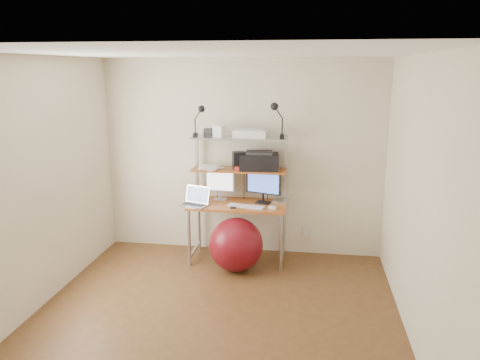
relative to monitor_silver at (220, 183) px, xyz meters
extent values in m
plane|color=brown|center=(0.25, -1.60, -0.96)|extent=(3.60, 3.60, 0.00)
plane|color=white|center=(0.25, -1.60, 1.54)|extent=(3.60, 3.60, 0.00)
plane|color=#ECE0C6|center=(0.25, 0.20, 0.29)|extent=(3.60, 0.00, 3.60)
plane|color=#ECE0C6|center=(0.25, -3.40, 0.29)|extent=(3.60, 0.00, 3.60)
plane|color=#ECE0C6|center=(-1.55, -1.60, 0.29)|extent=(0.00, 3.60, 3.60)
plane|color=#ECE0C6|center=(2.05, -1.60, 0.29)|extent=(0.00, 3.60, 3.60)
cube|color=#B25D22|center=(0.25, -0.16, -0.23)|extent=(1.20, 0.60, 0.03)
cylinder|color=#A9A9AE|center=(-0.31, -0.42, -0.60)|extent=(0.04, 0.04, 0.71)
cylinder|color=#A9A9AE|center=(-0.31, 0.10, -0.60)|extent=(0.04, 0.04, 0.71)
cylinder|color=#A9A9AE|center=(0.81, -0.42, -0.60)|extent=(0.04, 0.04, 0.71)
cylinder|color=#A9A9AE|center=(0.81, 0.10, -0.60)|extent=(0.04, 0.04, 0.71)
cube|color=#A9A9AE|center=(-0.32, 0.10, 0.19)|extent=(0.03, 0.04, 0.84)
cube|color=#A9A9AE|center=(0.82, 0.10, 0.19)|extent=(0.03, 0.04, 0.84)
cube|color=#B25D22|center=(0.25, -0.03, 0.18)|extent=(1.18, 0.34, 0.02)
cube|color=#A9A9AE|center=(0.25, -0.03, 0.58)|extent=(1.18, 0.34, 0.02)
cube|color=silver|center=(1.10, 0.19, -0.66)|extent=(0.08, 0.01, 0.12)
cube|color=#B1B1B6|center=(0.00, -0.02, -0.21)|extent=(0.17, 0.13, 0.01)
cylinder|color=#B1B1B6|center=(0.00, 0.00, -0.16)|extent=(0.03, 0.03, 0.09)
cube|color=#B1B1B6|center=(0.00, 0.00, 0.03)|extent=(0.37, 0.03, 0.27)
plane|color=white|center=(0.00, -0.01, 0.03)|extent=(0.33, 0.00, 0.33)
cube|color=black|center=(0.56, -0.09, -0.21)|extent=(0.20, 0.17, 0.01)
cylinder|color=black|center=(0.56, -0.07, -0.15)|extent=(0.03, 0.03, 0.10)
cube|color=black|center=(0.56, -0.07, 0.04)|extent=(0.45, 0.16, 0.27)
plane|color=blue|center=(0.56, -0.08, 0.04)|extent=(0.39, 0.12, 0.41)
cube|color=#BDBCC1|center=(-0.26, -0.32, -0.21)|extent=(0.38, 0.32, 0.02)
cube|color=#2C2C2F|center=(-0.26, -0.32, -0.20)|extent=(0.30, 0.22, 0.00)
cube|color=#BDBCC1|center=(-0.23, -0.21, -0.10)|extent=(0.33, 0.16, 0.21)
plane|color=#7C9FCF|center=(-0.23, -0.21, -0.10)|extent=(0.30, 0.16, 0.29)
cube|color=silver|center=(0.37, -0.28, -0.21)|extent=(0.46, 0.21, 0.01)
cube|color=silver|center=(0.69, -0.30, -0.20)|extent=(0.10, 0.08, 0.03)
cube|color=#BDBCC1|center=(0.77, -0.03, -0.20)|extent=(0.22, 0.22, 0.03)
cube|color=black|center=(0.22, -0.32, -0.21)|extent=(0.09, 0.13, 0.01)
cube|color=black|center=(0.50, 0.00, 0.29)|extent=(0.50, 0.36, 0.19)
cube|color=#2C2C2F|center=(0.50, 0.00, 0.40)|extent=(0.34, 0.26, 0.03)
cube|color=black|center=(0.24, -0.02, 0.30)|extent=(0.18, 0.18, 0.21)
cube|color=red|center=(0.30, -0.11, 0.22)|extent=(0.19, 0.13, 0.05)
cube|color=silver|center=(0.39, -0.02, 0.64)|extent=(0.43, 0.30, 0.09)
cube|color=#B1B1B6|center=(0.39, -0.02, 0.69)|extent=(0.36, 0.23, 0.02)
cube|color=silver|center=(0.00, -0.06, 0.67)|extent=(0.15, 0.13, 0.14)
cube|color=#2C2C2F|center=(-0.15, 0.00, 0.64)|extent=(0.10, 0.10, 0.10)
cube|color=black|center=(-0.29, -0.08, 0.62)|extent=(0.05, 0.06, 0.05)
cylinder|color=black|center=(-0.29, -0.08, 0.73)|extent=(0.02, 0.02, 0.17)
sphere|color=black|center=(-0.20, -0.09, 0.94)|extent=(0.09, 0.09, 0.09)
cube|color=black|center=(0.78, -0.07, 0.62)|extent=(0.05, 0.06, 0.05)
cylinder|color=black|center=(0.78, -0.07, 0.74)|extent=(0.02, 0.02, 0.19)
sphere|color=black|center=(0.68, -0.08, 0.98)|extent=(0.10, 0.10, 0.10)
sphere|color=maroon|center=(0.28, -0.47, -0.63)|extent=(0.65, 0.65, 0.65)
cube|color=white|center=(-0.17, -0.01, 0.20)|extent=(0.26, 0.31, 0.00)
cube|color=white|center=(-0.08, -0.08, 0.20)|extent=(0.32, 0.35, 0.00)
cube|color=white|center=(-0.17, 0.01, 0.21)|extent=(0.23, 0.30, 0.00)
cube|color=white|center=(-0.11, -0.05, 0.21)|extent=(0.23, 0.29, 0.00)
cube|color=white|center=(-0.13, -0.03, 0.22)|extent=(0.31, 0.34, 0.00)
camera|label=1|loc=(1.11, -5.65, 1.42)|focal=35.00mm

